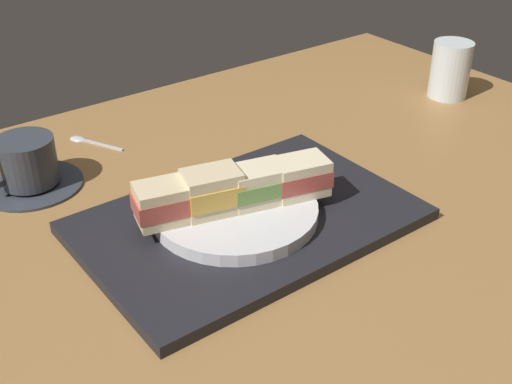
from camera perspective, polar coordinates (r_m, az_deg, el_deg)
ground_plane at (r=88.04cm, az=0.52°, el=-3.70°), size 140.00×100.00×3.00cm
serving_tray at (r=86.69cm, az=-0.73°, el=-2.49°), size 42.70×28.30×1.59cm
sandwich_plate at (r=85.57cm, az=-1.81°, el=-1.68°), size 21.57×21.57×1.71cm
sandwich_nearmost at (r=81.72cm, az=-7.87°, el=-0.92°), size 8.58×6.72×5.03cm
sandwich_inner_near at (r=82.85cm, az=-3.83°, el=0.05°), size 8.23×6.87×5.61cm
sandwich_inner_far at (r=84.71cm, az=0.08°, el=0.63°), size 8.70×6.92×4.97cm
sandwich_farmost at (r=86.80cm, az=3.82°, el=1.35°), size 8.45×6.68×4.94cm
coffee_cup at (r=99.67cm, az=-19.17°, el=2.14°), size 14.71×14.71×7.56cm
drinking_glass at (r=129.03cm, az=16.45°, el=10.12°), size 7.24×7.24×10.42cm
teaspoon at (r=111.99cm, az=-14.57°, el=4.44°), size 5.74×10.04×0.80cm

